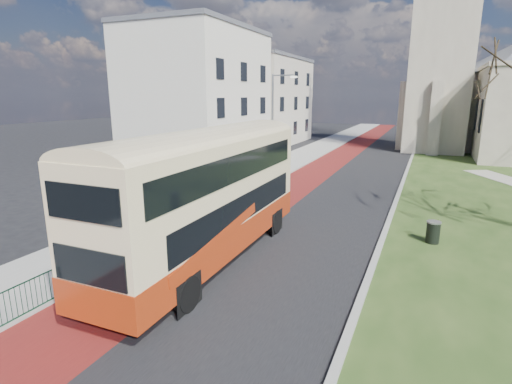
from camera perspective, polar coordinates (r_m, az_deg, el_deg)
The scene contains 13 objects.
ground at distance 16.73m, azimuth -5.87°, elevation -9.22°, with size 160.00×160.00×0.00m, color black.
road_carriageway at distance 34.55m, azimuth 12.83°, elevation 2.55°, with size 9.00×120.00×0.01m, color black.
bus_lane at distance 35.13m, azimuth 8.50°, elevation 2.92°, with size 3.40×120.00×0.01m, color #591414.
pavement_west at distance 36.27m, azimuth 2.69°, elevation 3.48°, with size 4.00×120.00×0.12m, color gray.
kerb_west at distance 35.62m, azimuth 5.71°, elevation 3.25°, with size 0.25×120.00×0.13m, color #999993.
kerb_east at distance 35.99m, azimuth 20.65°, elevation 2.54°, with size 0.25×80.00×0.13m, color #999993.
pedestrian_railing at distance 21.21m, azimuth -7.59°, elevation -2.68°, with size 0.07×24.00×1.12m.
gothic_church at distance 52.03m, azimuth 30.57°, elevation 19.26°, with size 16.38×18.00×40.00m.
street_block_near at distance 41.48m, azimuth -8.21°, elevation 13.61°, with size 10.30×14.30×13.00m.
street_block_far at distance 55.76m, azimuth 0.66°, elevation 12.97°, with size 10.30×16.30×11.50m.
streetlamp at distance 33.65m, azimuth 2.60°, elevation 10.47°, with size 2.13×0.18×8.00m.
bus at distance 15.52m, azimuth -6.95°, elevation 0.15°, with size 2.94×12.11×5.05m.
litter_bin at distance 19.55m, azimuth 23.97°, elevation -5.24°, with size 0.65×0.65×1.00m.
Camera 1 is at (7.66, -13.37, 6.50)m, focal length 28.00 mm.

